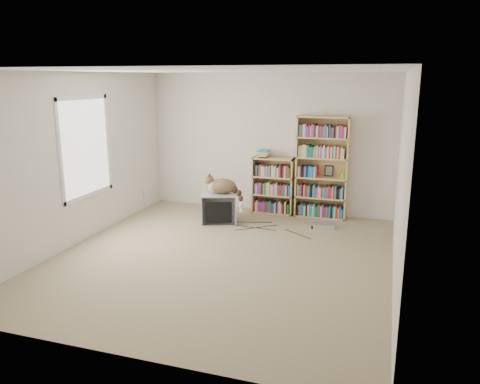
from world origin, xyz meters
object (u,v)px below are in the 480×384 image
(cat, at_px, (225,188))
(dvd_player, at_px, (323,225))
(bookcase_tall, at_px, (322,170))
(bookcase_short, at_px, (273,187))
(crt_tv, at_px, (219,207))

(cat, relative_size, dvd_player, 2.19)
(bookcase_tall, height_order, bookcase_short, bookcase_tall)
(bookcase_tall, xyz_separation_m, dvd_player, (0.14, -0.63, -0.81))
(bookcase_short, relative_size, dvd_player, 2.94)
(dvd_player, bearing_deg, cat, 175.21)
(bookcase_tall, relative_size, dvd_player, 5.12)
(bookcase_tall, bearing_deg, dvd_player, -77.16)
(crt_tv, relative_size, dvd_player, 2.11)
(cat, relative_size, bookcase_short, 0.75)
(dvd_player, bearing_deg, bookcase_tall, 89.39)
(bookcase_short, bearing_deg, dvd_player, -31.99)
(cat, distance_m, bookcase_tall, 1.74)
(bookcase_tall, xyz_separation_m, bookcase_short, (-0.87, -0.00, -0.37))
(dvd_player, bearing_deg, bookcase_short, 134.56)
(cat, xyz_separation_m, bookcase_tall, (1.48, 0.88, 0.24))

